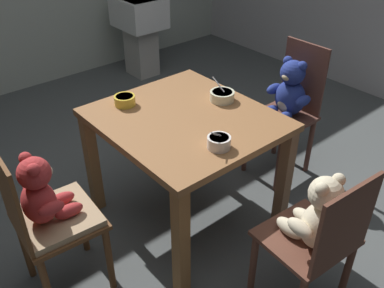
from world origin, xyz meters
name	(u,v)px	position (x,y,z in m)	size (l,w,h in m)	color
ground_plane	(186,216)	(0.00, 0.00, -0.02)	(5.20, 5.20, 0.04)	#4E5352
dining_table	(185,134)	(0.00, 0.00, 0.62)	(0.98, 0.88, 0.73)	#8F5E37
teddy_chair_near_front	(45,207)	(0.00, -0.86, 0.56)	(0.42, 0.41, 0.92)	brown
teddy_chair_near_right	(318,226)	(0.91, 0.02, 0.56)	(0.40, 0.43, 0.86)	brown
teddy_chair_far_center	(289,98)	(0.05, 0.87, 0.58)	(0.37, 0.41, 0.94)	brown
porridge_bowl_cream_far_center	(222,96)	(-0.01, 0.29, 0.76)	(0.16, 0.15, 0.13)	beige
porridge_bowl_yellow_near_left	(125,100)	(-0.33, -0.18, 0.76)	(0.12, 0.12, 0.06)	yellow
porridge_bowl_white_near_right	(219,142)	(0.35, -0.07, 0.77)	(0.12, 0.13, 0.12)	silver
sink_basin	(140,25)	(-2.05, 1.08, 0.53)	(0.49, 0.42, 0.81)	#B7B2A8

